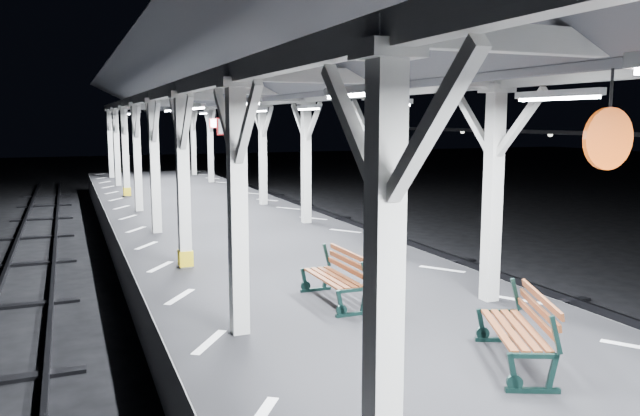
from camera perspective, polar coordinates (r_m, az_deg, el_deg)
ground at (r=11.21m, az=0.18°, el=-11.73°), size 120.00×120.00×0.00m
platform at (r=11.05m, az=0.19°, el=-9.29°), size 6.00×50.00×1.00m
hazard_stripes_left at (r=10.27m, az=-12.69°, el=-7.92°), size 1.00×48.00×0.01m
hazard_stripes_right at (r=12.03m, az=11.09°, el=-5.51°), size 1.00×48.00×0.01m
track_left at (r=10.49m, az=-26.80°, el=-13.60°), size 2.20×60.00×0.16m
track_right at (r=13.79m, az=19.98°, el=-8.07°), size 2.20×60.00×0.16m
canopy at (r=10.56m, az=0.24°, el=12.24°), size 5.40×49.00×4.65m
bench_near at (r=7.60m, az=18.04°, el=-10.34°), size 1.16×1.65×0.84m
bench_mid at (r=9.64m, az=1.66°, el=-6.18°), size 0.56×1.48×0.80m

